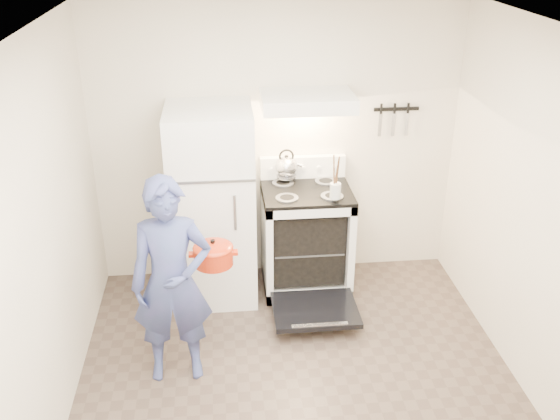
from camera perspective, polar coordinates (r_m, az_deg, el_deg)
The scene contains 15 objects.
floor at distance 4.61m, azimuth 1.94°, elevation -16.78°, with size 3.60×3.60×0.00m, color brown.
back_wall at distance 5.51m, azimuth -0.31°, elevation 5.96°, with size 3.20×0.02×2.50m, color beige.
refrigerator at distance 5.32m, azimuth -6.18°, elevation 0.39°, with size 0.70×0.70×1.70m, color white.
stove_body at distance 5.56m, azimuth 2.39°, elevation -2.78°, with size 0.76×0.65×0.92m, color white.
cooktop at distance 5.35m, azimuth 2.48°, elevation 1.70°, with size 0.76×0.65×0.03m, color black.
backsplash at distance 5.57m, azimuth 2.09°, elevation 3.96°, with size 0.76×0.07×0.20m, color white.
oven_door at distance 5.24m, azimuth 3.22°, elevation -9.10°, with size 0.70×0.54×0.04m, color black.
oven_rack at distance 5.57m, azimuth 2.38°, elevation -2.96°, with size 0.60×0.52×0.01m, color gray.
range_hood at distance 5.16m, azimuth 2.52°, elevation 9.92°, with size 0.76×0.50×0.12m, color white.
knife_strip at distance 5.60m, azimuth 10.60°, elevation 9.07°, with size 0.40×0.02×0.03m, color black.
pizza_stone at distance 5.64m, azimuth 2.53°, elevation -2.42°, with size 0.32×0.32×0.02m, color #99744D.
tea_kettle at distance 5.47m, azimuth 0.59°, elevation 4.11°, with size 0.24×0.20×0.29m, color #B8B8BC, non-canonical shape.
utensil_jar at distance 5.11m, azimuth 5.08°, elevation 1.76°, with size 0.09×0.09×0.13m, color silver.
person at distance 4.42m, azimuth -9.86°, elevation -6.56°, with size 0.57×0.37×1.56m, color navy.
dutch_oven at distance 4.69m, azimuth -6.11°, elevation -4.18°, with size 0.37×0.30×0.24m, color red, non-canonical shape.
Camera 1 is at (-0.49, -3.36, 3.11)m, focal length 40.00 mm.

